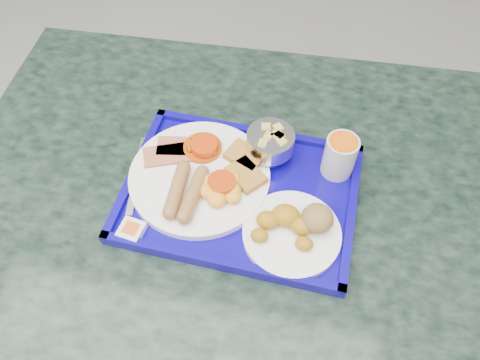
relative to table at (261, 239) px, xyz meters
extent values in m
cylinder|color=gray|center=(0.00, 0.00, -0.57)|extent=(0.59, 0.59, 0.03)
cylinder|color=gray|center=(0.00, 0.00, -0.20)|extent=(0.12, 0.12, 0.72)
cube|color=black|center=(0.00, 0.00, 0.18)|extent=(1.31, 0.90, 0.04)
cube|color=#0B0286|center=(-0.04, -0.02, 0.21)|extent=(0.45, 0.34, 0.01)
cube|color=#0B0286|center=(-0.04, 0.13, 0.22)|extent=(0.44, 0.03, 0.01)
cube|color=#0B0286|center=(-0.05, -0.18, 0.22)|extent=(0.44, 0.03, 0.01)
cube|color=#0B0286|center=(0.17, -0.03, 0.22)|extent=(0.03, 0.33, 0.01)
cube|color=#0B0286|center=(-0.26, -0.02, 0.22)|extent=(0.03, 0.33, 0.01)
cylinder|color=white|center=(-0.13, -0.01, 0.23)|extent=(0.28, 0.28, 0.02)
cube|color=#C46E4E|center=(-0.18, 0.05, 0.24)|extent=(0.10, 0.07, 0.01)
cube|color=#C46E4E|center=(-0.20, 0.02, 0.24)|extent=(0.11, 0.08, 0.01)
cylinder|color=#A34006|center=(-0.14, 0.05, 0.24)|extent=(0.08, 0.08, 0.01)
sphere|color=#A34006|center=(-0.16, 0.05, 0.25)|extent=(0.01, 0.01, 0.01)
sphere|color=#A34006|center=(-0.13, 0.04, 0.25)|extent=(0.01, 0.01, 0.01)
sphere|color=#A34006|center=(-0.12, 0.07, 0.25)|extent=(0.01, 0.01, 0.01)
sphere|color=#A34006|center=(-0.15, 0.08, 0.25)|extent=(0.01, 0.01, 0.01)
sphere|color=#A34006|center=(-0.14, 0.03, 0.25)|extent=(0.01, 0.01, 0.01)
sphere|color=#A34006|center=(-0.12, 0.07, 0.25)|extent=(0.01, 0.01, 0.01)
sphere|color=#A34006|center=(-0.12, 0.04, 0.25)|extent=(0.01, 0.01, 0.01)
sphere|color=#A34006|center=(-0.15, 0.07, 0.25)|extent=(0.01, 0.01, 0.01)
sphere|color=#A34006|center=(-0.12, 0.05, 0.25)|extent=(0.01, 0.01, 0.01)
sphere|color=#A34006|center=(-0.11, 0.04, 0.25)|extent=(0.01, 0.01, 0.01)
sphere|color=#A34006|center=(-0.16, 0.05, 0.25)|extent=(0.01, 0.01, 0.01)
sphere|color=#A34006|center=(-0.16, 0.07, 0.25)|extent=(0.01, 0.01, 0.01)
sphere|color=#A34006|center=(-0.13, 0.04, 0.25)|extent=(0.01, 0.01, 0.01)
sphere|color=#A34006|center=(-0.16, 0.04, 0.25)|extent=(0.01, 0.01, 0.01)
cube|color=#B3762C|center=(-0.05, 0.05, 0.24)|extent=(0.09, 0.08, 0.01)
cube|color=#B3762C|center=(-0.04, 0.00, 0.24)|extent=(0.09, 0.09, 0.01)
cylinder|color=brown|center=(-0.16, -0.06, 0.25)|extent=(0.03, 0.11, 0.03)
cylinder|color=brown|center=(-0.12, -0.07, 0.25)|extent=(0.04, 0.11, 0.03)
ellipsoid|color=orange|center=(-0.05, -0.04, 0.24)|extent=(0.03, 0.03, 0.02)
ellipsoid|color=orange|center=(-0.08, -0.02, 0.24)|extent=(0.03, 0.03, 0.02)
ellipsoid|color=orange|center=(-0.05, -0.05, 0.24)|extent=(0.03, 0.03, 0.02)
ellipsoid|color=orange|center=(-0.08, -0.07, 0.25)|extent=(0.04, 0.04, 0.02)
ellipsoid|color=orange|center=(-0.09, -0.02, 0.24)|extent=(0.03, 0.03, 0.02)
ellipsoid|color=orange|center=(-0.06, -0.01, 0.25)|extent=(0.04, 0.04, 0.02)
ellipsoid|color=orange|center=(-0.10, -0.05, 0.25)|extent=(0.04, 0.04, 0.02)
ellipsoid|color=orange|center=(-0.10, -0.03, 0.25)|extent=(0.04, 0.04, 0.02)
cylinder|color=red|center=(-0.13, 0.05, 0.25)|extent=(0.05, 0.05, 0.02)
cylinder|color=red|center=(-0.08, -0.03, 0.25)|extent=(0.05, 0.05, 0.02)
cylinder|color=white|center=(0.07, -0.10, 0.23)|extent=(0.18, 0.18, 0.01)
ellipsoid|color=#AB7514|center=(0.09, -0.12, 0.24)|extent=(0.03, 0.03, 0.02)
ellipsoid|color=#AB7514|center=(0.08, -0.09, 0.25)|extent=(0.04, 0.04, 0.03)
ellipsoid|color=#AB7514|center=(0.05, -0.08, 0.25)|extent=(0.05, 0.04, 0.04)
ellipsoid|color=#AB7514|center=(0.02, -0.09, 0.25)|extent=(0.04, 0.04, 0.03)
ellipsoid|color=#AB7514|center=(0.01, -0.12, 0.24)|extent=(0.03, 0.03, 0.02)
ellipsoid|color=olive|center=(0.11, -0.08, 0.25)|extent=(0.06, 0.06, 0.05)
cylinder|color=silver|center=(0.00, 0.08, 0.22)|extent=(0.06, 0.06, 0.01)
cylinder|color=silver|center=(0.00, 0.08, 0.23)|extent=(0.02, 0.02, 0.02)
cylinder|color=silver|center=(0.00, 0.08, 0.26)|extent=(0.10, 0.10, 0.04)
cube|color=#E4C556|center=(-0.01, 0.07, 0.28)|extent=(0.02, 0.02, 0.01)
cube|color=#E4C556|center=(-0.02, 0.10, 0.28)|extent=(0.02, 0.02, 0.01)
cube|color=#E4C556|center=(0.02, 0.06, 0.28)|extent=(0.02, 0.02, 0.01)
cube|color=#E4C556|center=(0.00, 0.08, 0.28)|extent=(0.02, 0.02, 0.01)
cube|color=#E4C556|center=(0.01, 0.10, 0.28)|extent=(0.02, 0.02, 0.01)
cube|color=#E4C556|center=(-0.02, 0.05, 0.28)|extent=(0.02, 0.02, 0.01)
cube|color=#E4C556|center=(0.01, 0.08, 0.28)|extent=(0.02, 0.02, 0.01)
cube|color=#E4C556|center=(0.01, 0.08, 0.28)|extent=(0.02, 0.02, 0.01)
cylinder|color=silver|center=(0.13, 0.07, 0.26)|extent=(0.06, 0.06, 0.09)
cylinder|color=orange|center=(0.13, 0.07, 0.30)|extent=(0.06, 0.06, 0.01)
cube|color=silver|center=(-0.23, -0.03, 0.22)|extent=(0.01, 0.11, 0.00)
ellipsoid|color=silver|center=(-0.23, 0.05, 0.22)|extent=(0.03, 0.04, 0.01)
cube|color=silver|center=(-0.25, -0.03, 0.22)|extent=(0.05, 0.19, 0.00)
cube|color=white|center=(-0.22, -0.15, 0.23)|extent=(0.05, 0.05, 0.02)
cube|color=orange|center=(-0.22, -0.15, 0.23)|extent=(0.03, 0.03, 0.00)
camera|label=1|loc=(0.06, -0.52, 0.97)|focal=35.00mm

